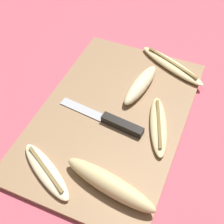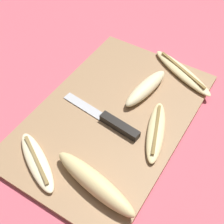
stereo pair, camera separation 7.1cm
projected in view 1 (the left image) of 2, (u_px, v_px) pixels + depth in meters
The scene contains 8 objects.
ground_plane at pixel (112, 118), 0.73m from camera, with size 4.00×4.00×0.00m, color #C65160.
cutting_board at pixel (112, 116), 0.73m from camera, with size 0.51×0.33×0.01m.
knife at pixel (115, 122), 0.70m from camera, with size 0.04×0.21×0.02m.
banana_cream_curved at pixel (141, 85), 0.76m from camera, with size 0.16×0.06×0.03m.
banana_spotted_left at pixel (110, 184), 0.59m from camera, with size 0.07×0.20×0.04m.
banana_mellow_near at pixel (158, 125), 0.69m from camera, with size 0.17×0.09×0.02m.
banana_pale_long at pixel (46, 171), 0.62m from camera, with size 0.11×0.16×0.02m.
banana_ripe_center at pixel (172, 65), 0.82m from camera, with size 0.12×0.20×0.02m.
Camera 1 is at (-0.42, -0.18, 0.57)m, focal length 50.00 mm.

